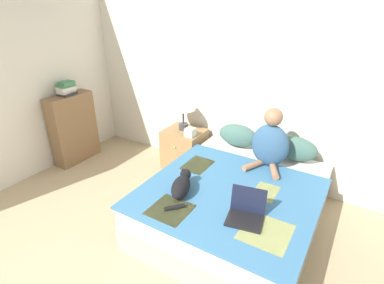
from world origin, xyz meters
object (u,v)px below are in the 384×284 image
(pillow_near, at_px, (238,135))
(tissue_box, at_px, (190,132))
(person_sitting, at_px, (270,143))
(bookshelf, at_px, (73,128))
(bed, at_px, (235,203))
(nightstand, at_px, (184,149))
(cat_tabby, at_px, (181,186))
(laptop_open, at_px, (246,213))
(book_stack_top, at_px, (66,88))
(pillow_far, at_px, (295,148))
(table_lamp, at_px, (183,104))

(pillow_near, bearing_deg, tissue_box, -160.60)
(person_sitting, xyz_separation_m, bookshelf, (-2.75, -0.44, -0.27))
(bed, distance_m, nightstand, 1.33)
(cat_tabby, bearing_deg, laptop_open, -110.53)
(person_sitting, height_order, tissue_box, person_sitting)
(person_sitting, xyz_separation_m, nightstand, (-1.25, 0.20, -0.49))
(pillow_near, relative_size, tissue_box, 3.60)
(laptop_open, xyz_separation_m, book_stack_top, (-2.88, 0.55, 0.54))
(cat_tabby, bearing_deg, person_sitting, -47.67)
(nightstand, relative_size, bookshelf, 0.57)
(pillow_near, bearing_deg, book_stack_top, -162.03)
(pillow_near, relative_size, nightstand, 0.89)
(pillow_far, xyz_separation_m, bookshelf, (-2.96, -0.73, -0.13))
(tissue_box, bearing_deg, pillow_far, 8.98)
(nightstand, xyz_separation_m, bookshelf, (-1.50, -0.64, 0.22))
(laptop_open, height_order, nightstand, laptop_open)
(table_lamp, distance_m, tissue_box, 0.40)
(pillow_far, distance_m, laptop_open, 1.28)
(book_stack_top, bearing_deg, pillow_near, 17.97)
(pillow_near, distance_m, pillow_far, 0.71)
(bed, relative_size, pillow_near, 3.81)
(pillow_near, bearing_deg, nightstand, -173.21)
(nightstand, bearing_deg, pillow_far, 3.49)
(bed, height_order, pillow_near, pillow_near)
(tissue_box, distance_m, bookshelf, 1.75)
(laptop_open, distance_m, book_stack_top, 2.98)
(pillow_far, relative_size, cat_tabby, 0.95)
(bed, xyz_separation_m, pillow_far, (0.36, 0.82, 0.39))
(pillow_far, height_order, table_lamp, table_lamp)
(pillow_far, relative_size, nightstand, 0.89)
(person_sitting, height_order, book_stack_top, book_stack_top)
(pillow_far, bearing_deg, table_lamp, -177.69)
(pillow_far, relative_size, laptop_open, 1.45)
(pillow_far, bearing_deg, tissue_box, -171.02)
(cat_tabby, distance_m, table_lamp, 1.46)
(pillow_far, xyz_separation_m, cat_tabby, (-0.74, -1.26, -0.05))
(bed, relative_size, pillow_far, 3.81)
(bookshelf, bearing_deg, book_stack_top, 72.42)
(bed, relative_size, laptop_open, 5.52)
(person_sitting, distance_m, book_stack_top, 2.80)
(person_sitting, xyz_separation_m, cat_tabby, (-0.53, -0.96, -0.19))
(book_stack_top, bearing_deg, cat_tabby, -13.38)
(bed, xyz_separation_m, book_stack_top, (-2.60, 0.09, 0.85))
(pillow_far, height_order, cat_tabby, pillow_far)
(laptop_open, xyz_separation_m, tissue_box, (-1.22, 1.07, 0.08))
(bed, height_order, bookshelf, bookshelf)
(bed, height_order, book_stack_top, book_stack_top)
(pillow_near, distance_m, bookshelf, 2.37)
(pillow_near, height_order, book_stack_top, book_stack_top)
(cat_tabby, xyz_separation_m, laptop_open, (0.67, -0.02, -0.03))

